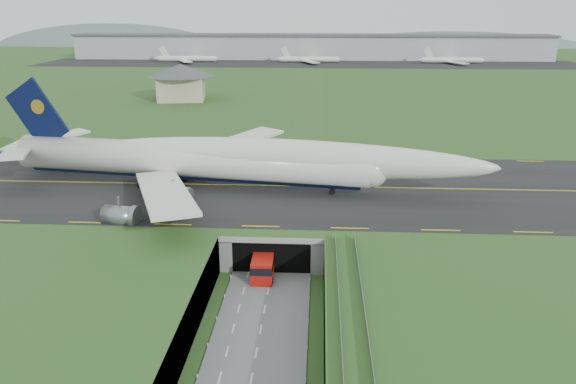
{
  "coord_description": "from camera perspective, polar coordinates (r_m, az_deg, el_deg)",
  "views": [
    {
      "loc": [
        7.04,
        -69.57,
        39.28
      ],
      "look_at": [
        1.85,
        20.0,
        9.27
      ],
      "focal_mm": 35.0,
      "sensor_mm": 36.0,
      "label": 1
    }
  ],
  "objects": [
    {
      "name": "shuttle_tram",
      "position": [
        85.97,
        -2.51,
        -7.31
      ],
      "size": [
        3.43,
        8.58,
        3.45
      ],
      "rotation": [
        0.0,
        0.0,
        0.02
      ],
      "color": "#B3130B",
      "rests_on": "ground"
    },
    {
      "name": "cargo_terminal",
      "position": [
        369.91,
        2.3,
        14.56
      ],
      "size": [
        320.0,
        67.0,
        15.6
      ],
      "color": "#B2B2B2",
      "rests_on": "ground"
    },
    {
      "name": "taxiway",
      "position": [
        108.03,
        -0.58,
        0.6
      ],
      "size": [
        800.0,
        44.0,
        0.18
      ],
      "primitive_type": "cube",
      "color": "black",
      "rests_on": "airfield_deck"
    },
    {
      "name": "airfield_deck",
      "position": [
        78.77,
        -2.21,
        -8.94
      ],
      "size": [
        800.0,
        800.0,
        6.0
      ],
      "primitive_type": "cube",
      "color": "gray",
      "rests_on": "ground"
    },
    {
      "name": "distant_hills",
      "position": [
        504.7,
        10.1,
        13.3
      ],
      "size": [
        700.0,
        91.0,
        60.0
      ],
      "color": "slate",
      "rests_on": "ground"
    },
    {
      "name": "guideway",
      "position": [
        60.95,
        6.72,
        -15.51
      ],
      "size": [
        3.0,
        53.0,
        7.05
      ],
      "color": "#A8A8A3",
      "rests_on": "ground"
    },
    {
      "name": "service_building",
      "position": [
        211.73,
        -10.83,
        11.23
      ],
      "size": [
        26.93,
        26.93,
        12.94
      ],
      "rotation": [
        0.0,
        0.0,
        0.15
      ],
      "color": "#C1B18C",
      "rests_on": "ground"
    },
    {
      "name": "ground",
      "position": [
        80.2,
        -2.19,
        -10.85
      ],
      "size": [
        900.0,
        900.0,
        0.0
      ],
      "primitive_type": "plane",
      "color": "#2C5321",
      "rests_on": "ground"
    },
    {
      "name": "jumbo_jet",
      "position": [
        106.12,
        -6.56,
        3.23
      ],
      "size": [
        97.48,
        61.72,
        20.62
      ],
      "rotation": [
        0.0,
        0.0,
        -0.14
      ],
      "color": "white",
      "rests_on": "ground"
    },
    {
      "name": "trench_road",
      "position": [
        73.73,
        -2.75,
        -13.63
      ],
      "size": [
        12.0,
        75.0,
        0.2
      ],
      "primitive_type": "cube",
      "color": "slate",
      "rests_on": "ground"
    },
    {
      "name": "tunnel_portal",
      "position": [
        93.73,
        -1.25,
        -4.06
      ],
      "size": [
        17.0,
        22.3,
        6.0
      ],
      "color": "gray",
      "rests_on": "ground"
    }
  ]
}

